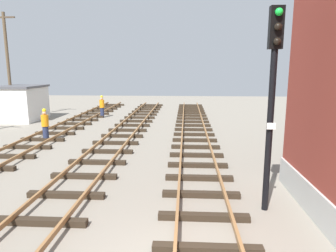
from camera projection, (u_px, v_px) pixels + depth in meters
name	position (u px, v px, depth m)	size (l,w,h in m)	color
signal_mast	(272.00, 88.00, 8.26)	(0.36, 0.40, 5.70)	black
control_hut	(22.00, 103.00, 24.05)	(3.00, 3.80, 2.76)	silver
parked_car_white	(10.00, 104.00, 27.74)	(4.20, 2.04, 1.76)	silver
utility_pole_far	(8.00, 64.00, 24.25)	(1.80, 0.24, 8.40)	brown
track_worker_foreground	(45.00, 125.00, 17.23)	(0.40, 0.40, 1.87)	#262D4C
track_worker_distant	(102.00, 107.00, 25.40)	(0.40, 0.40, 1.87)	#262D4C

